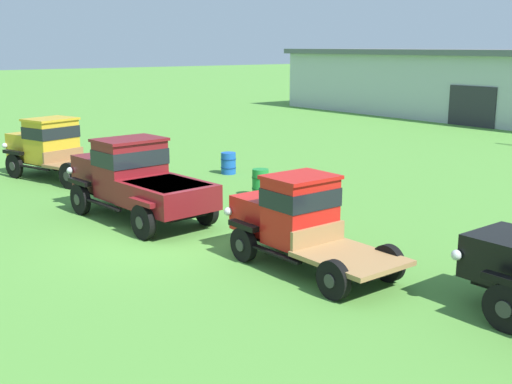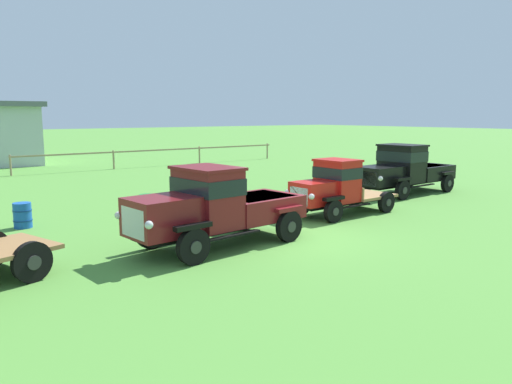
% 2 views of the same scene
% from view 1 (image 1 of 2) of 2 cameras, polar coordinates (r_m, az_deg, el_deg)
% --- Properties ---
extents(ground_plane, '(240.00, 240.00, 0.00)m').
position_cam_1_polar(ground_plane, '(16.28, -8.57, -4.18)').
color(ground_plane, '#518E38').
extents(farm_shed, '(26.58, 10.53, 4.51)m').
position_cam_1_polar(farm_shed, '(46.90, 18.19, 9.23)').
color(farm_shed, '#B2B7BC').
rests_on(farm_shed, ground).
extents(vintage_truck_foreground_near, '(5.13, 3.10, 2.19)m').
position_cam_1_polar(vintage_truck_foreground_near, '(24.67, -17.88, 3.94)').
color(vintage_truck_foreground_near, black).
rests_on(vintage_truck_foreground_near, ground).
extents(vintage_truck_second_in_line, '(5.40, 2.53, 2.23)m').
position_cam_1_polar(vintage_truck_second_in_line, '(18.15, -10.66, 1.20)').
color(vintage_truck_second_in_line, black).
rests_on(vintage_truck_second_in_line, ground).
extents(vintage_truck_midrow_center, '(4.51, 1.87, 2.03)m').
position_cam_1_polar(vintage_truck_midrow_center, '(14.06, 3.59, -2.38)').
color(vintage_truck_midrow_center, black).
rests_on(vintage_truck_midrow_center, ground).
extents(oil_drum_beside_row, '(0.55, 0.55, 0.89)m').
position_cam_1_polar(oil_drum_beside_row, '(20.54, 0.39, 0.82)').
color(oil_drum_beside_row, '#1E7F33').
rests_on(oil_drum_beside_row, ground).
extents(oil_drum_near_fence, '(0.58, 0.58, 0.81)m').
position_cam_1_polar(oil_drum_near_fence, '(24.24, -2.47, 2.58)').
color(oil_drum_near_fence, '#1951B2').
rests_on(oil_drum_near_fence, ground).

